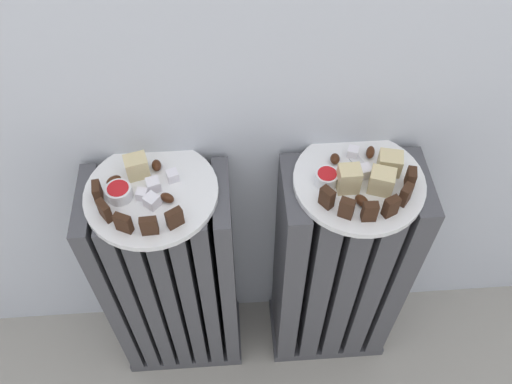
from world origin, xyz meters
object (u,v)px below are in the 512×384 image
Objects in this scene: jam_bowl_left at (119,192)px; fork at (366,171)px; plate_right at (359,182)px; radiator_right at (337,272)px; radiator_left at (174,282)px; jam_bowl_right at (327,178)px; plate_left at (151,193)px.

jam_bowl_left reaches higher than fork.
jam_bowl_left is at bearing -178.79° from plate_right.
radiator_right is 0.56m from jam_bowl_left.
plate_right reaches higher than radiator_left.
plate_right is 5.80× the size of jam_bowl_right.
jam_bowl_right reaches higher than radiator_right.
jam_bowl_left is 0.49× the size of fork.
radiator_left is 0.52m from fork.
radiator_left and radiator_right have the same top height.
jam_bowl_left is 1.10× the size of jam_bowl_right.
radiator_left is at bearing 179.48° from jam_bowl_right.
jam_bowl_left is (-0.43, -0.01, 0.02)m from plate_right.
plate_left is 0.06m from jam_bowl_left.
radiator_left is at bearing -177.45° from fork.
radiator_left is 0.48m from jam_bowl_right.
plate_left is 5.80× the size of jam_bowl_right.
radiator_right is 2.65× the size of plate_left.
radiator_left is at bearing 9.72° from jam_bowl_left.
radiator_left is 0.33m from plate_left.
plate_left is 5.26× the size of jam_bowl_left.
plate_right reaches higher than radiator_right.
jam_bowl_right is at bearing -165.33° from fork.
jam_bowl_right is (0.37, 0.01, 0.00)m from jam_bowl_left.
radiator_left is at bearing 180.00° from plate_right.
fork is (0.02, 0.02, 0.01)m from plate_right.
radiator_right is at bearing 1.21° from jam_bowl_left.
plate_right is at bearing 2.63° from jam_bowl_right.
radiator_right is 0.34m from fork.
radiator_left is 1.00× the size of radiator_right.
radiator_left is 13.97× the size of jam_bowl_left.
plate_left is at bearing 0.00° from radiator_left.
radiator_left is 0.51m from plate_right.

